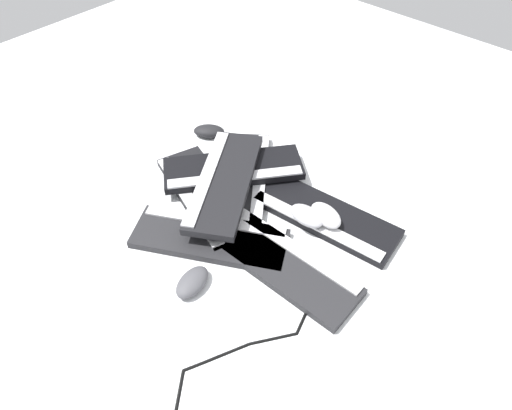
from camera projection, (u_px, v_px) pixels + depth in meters
The scene contains 14 objects.
ground_plane at pixel (237, 228), 1.34m from camera, with size 3.20×3.20×0.00m, color white.
keyboard_0 at pixel (210, 238), 1.30m from camera, with size 0.35×0.46×0.03m.
keyboard_1 at pixel (283, 264), 1.24m from camera, with size 0.16×0.44×0.03m.
keyboard_2 at pixel (325, 216), 1.36m from camera, with size 0.20×0.45×0.03m.
keyboard_3 at pixel (244, 179), 1.47m from camera, with size 0.44×0.39×0.03m.
keyboard_4 at pixel (205, 196), 1.42m from camera, with size 0.28×0.46×0.03m.
keyboard_5 at pixel (233, 169), 1.46m from camera, with size 0.44×0.39×0.03m.
keyboard_6 at pixel (224, 181), 1.38m from camera, with size 0.45×0.36×0.03m.
mouse_0 at pixel (326, 215), 1.31m from camera, with size 0.11×0.07×0.04m, color silver.
mouse_1 at pixel (307, 216), 1.31m from camera, with size 0.11×0.07×0.04m, color #B7B7BC.
mouse_2 at pixel (211, 230), 1.27m from camera, with size 0.11×0.07×0.04m, color black.
mouse_3 at pixel (192, 282), 1.19m from camera, with size 0.11×0.07×0.04m, color #4C4C51.
mouse_4 at pixel (209, 131), 1.63m from camera, with size 0.11×0.07×0.04m, color black.
cable_0 at pixel (237, 376), 1.03m from camera, with size 0.50×0.27×0.01m.
Camera 1 is at (0.61, 0.63, 1.02)m, focal length 32.00 mm.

